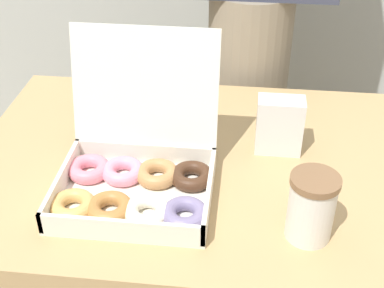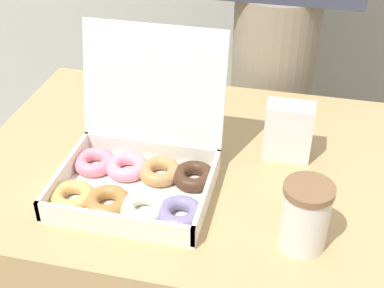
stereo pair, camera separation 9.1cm
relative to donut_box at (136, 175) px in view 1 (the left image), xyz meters
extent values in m
cube|color=tan|center=(0.15, 0.11, -0.43)|extent=(1.04, 0.67, 0.78)
cube|color=white|center=(0.00, -0.02, -0.04)|extent=(0.29, 0.24, 0.01)
cube|color=white|center=(-0.14, -0.02, -0.01)|extent=(0.01, 0.24, 0.04)
cube|color=white|center=(0.14, -0.02, -0.01)|extent=(0.01, 0.24, 0.04)
cube|color=white|center=(0.00, -0.14, -0.01)|extent=(0.29, 0.01, 0.04)
cube|color=white|center=(0.00, 0.09, -0.01)|extent=(0.29, 0.01, 0.04)
cube|color=white|center=(0.00, 0.12, 0.12)|extent=(0.29, 0.06, 0.23)
torus|color=tan|center=(-0.10, -0.08, -0.02)|extent=(0.12, 0.12, 0.03)
torus|color=pink|center=(-0.10, 0.03, -0.02)|extent=(0.11, 0.11, 0.03)
torus|color=#A87038|center=(-0.03, -0.08, -0.02)|extent=(0.11, 0.11, 0.03)
torus|color=pink|center=(-0.03, 0.03, -0.02)|extent=(0.11, 0.11, 0.03)
torus|color=silver|center=(0.03, -0.08, -0.02)|extent=(0.11, 0.11, 0.03)
torus|color=#B27F4C|center=(0.03, 0.03, -0.02)|extent=(0.12, 0.12, 0.03)
torus|color=slate|center=(0.10, -0.08, -0.02)|extent=(0.09, 0.09, 0.03)
torus|color=#422819|center=(0.10, 0.03, -0.02)|extent=(0.10, 0.10, 0.03)
cylinder|color=silver|center=(0.32, -0.08, 0.02)|extent=(0.08, 0.08, 0.11)
cylinder|color=brown|center=(0.32, -0.08, 0.08)|extent=(0.08, 0.08, 0.01)
cube|color=silver|center=(0.27, 0.17, 0.02)|extent=(0.10, 0.05, 0.12)
cylinder|color=gray|center=(0.20, 0.61, -0.33)|extent=(0.23, 0.23, 0.97)
camera|label=1|loc=(0.19, -0.78, 0.62)|focal=50.00mm
camera|label=2|loc=(0.28, -0.77, 0.62)|focal=50.00mm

